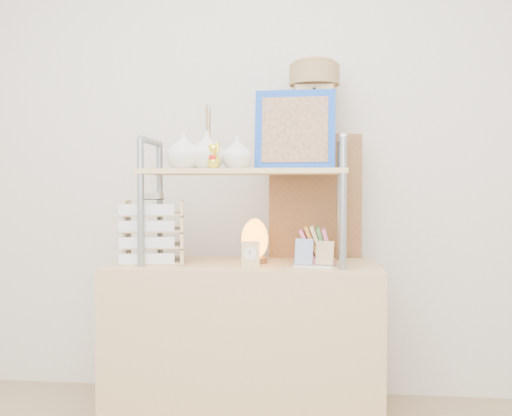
# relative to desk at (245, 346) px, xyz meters

# --- Properties ---
(desk) EXTENTS (1.20, 0.50, 0.75)m
(desk) POSITION_rel_desk_xyz_m (0.00, 0.00, 0.00)
(desk) COLOR tan
(desk) RESTS_ON ground
(cabinet) EXTENTS (0.46, 0.27, 1.35)m
(cabinet) POSITION_rel_desk_xyz_m (0.31, 0.37, 0.30)
(cabinet) COLOR brown
(cabinet) RESTS_ON ground
(hutch) EXTENTS (0.90, 0.34, 0.79)m
(hutch) POSITION_rel_desk_xyz_m (-0.04, 0.01, 0.82)
(hutch) COLOR gray
(hutch) RESTS_ON desk
(letter_tray) EXTENTS (0.30, 0.29, 0.32)m
(letter_tray) POSITION_rel_desk_xyz_m (-0.41, -0.02, 0.50)
(letter_tray) COLOR tan
(letter_tray) RESTS_ON desk
(salt_lamp) EXTENTS (0.13, 0.12, 0.20)m
(salt_lamp) POSITION_rel_desk_xyz_m (0.04, 0.03, 0.48)
(salt_lamp) COLOR brown
(salt_lamp) RESTS_ON desk
(desk_clock) EXTENTS (0.08, 0.05, 0.11)m
(desk_clock) POSITION_rel_desk_xyz_m (0.04, -0.11, 0.43)
(desk_clock) COLOR tan
(desk_clock) RESTS_ON desk
(postcard_stand) EXTENTS (0.17, 0.09, 0.12)m
(postcard_stand) POSITION_rel_desk_xyz_m (0.31, -0.09, 0.41)
(postcard_stand) COLOR white
(postcard_stand) RESTS_ON desk
(drawer_chest) EXTENTS (0.20, 0.16, 0.25)m
(drawer_chest) POSITION_rel_desk_xyz_m (0.31, 0.35, 1.10)
(drawer_chest) COLOR brown
(drawer_chest) RESTS_ON cabinet
(woven_basket) EXTENTS (0.25, 0.25, 0.10)m
(woven_basket) POSITION_rel_desk_xyz_m (0.31, 0.35, 1.28)
(woven_basket) COLOR brown
(woven_basket) RESTS_ON drawer_chest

